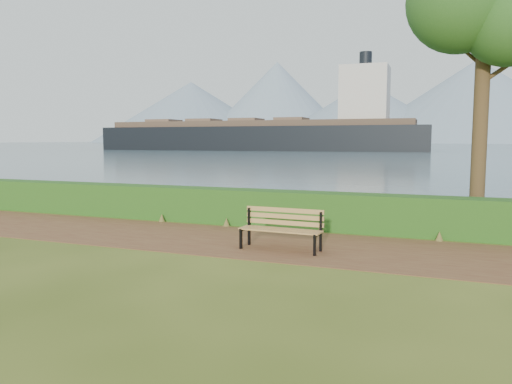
% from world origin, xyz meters
% --- Properties ---
extents(ground, '(140.00, 140.00, 0.00)m').
position_xyz_m(ground, '(0.00, 0.00, 0.00)').
color(ground, '#415317').
rests_on(ground, ground).
extents(path, '(40.00, 3.40, 0.01)m').
position_xyz_m(path, '(0.00, 0.30, 0.01)').
color(path, brown).
rests_on(path, ground).
extents(hedge, '(32.00, 0.85, 1.00)m').
position_xyz_m(hedge, '(0.00, 2.60, 0.50)').
color(hedge, '#1F4C15').
rests_on(hedge, ground).
extents(water, '(700.00, 510.00, 0.00)m').
position_xyz_m(water, '(0.00, 260.00, 0.01)').
color(water, '#3F5565').
rests_on(water, ground).
extents(mountains, '(585.00, 190.00, 70.00)m').
position_xyz_m(mountains, '(-9.17, 406.05, 27.70)').
color(mountains, gray).
rests_on(mountains, ground).
extents(bench, '(1.84, 0.60, 0.91)m').
position_xyz_m(bench, '(1.28, -0.19, 0.53)').
color(bench, black).
rests_on(bench, ground).
extents(cargo_ship, '(73.94, 13.83, 22.35)m').
position_xyz_m(cargo_ship, '(-33.29, 94.04, 3.33)').
color(cargo_ship, black).
rests_on(cargo_ship, ground).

